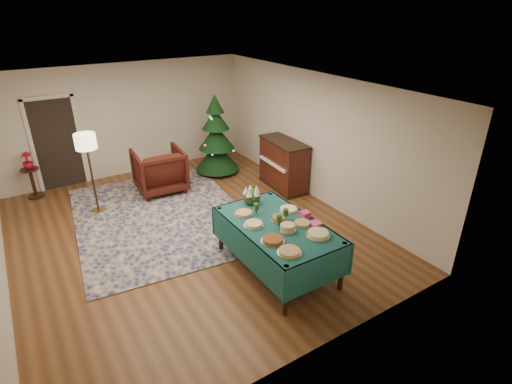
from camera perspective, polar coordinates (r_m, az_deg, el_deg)
room_shell at (r=7.15m, az=-10.45°, el=3.75°), size 7.00×7.00×7.00m
doorway at (r=10.13m, az=-26.61°, el=6.44°), size 1.08×0.04×2.16m
rug at (r=8.38m, az=-13.51°, el=-3.31°), size 3.63×4.52×0.02m
buffet_table at (r=6.32m, az=3.01°, el=-5.90°), size 1.25×2.13×0.82m
platter_0 at (r=5.57m, az=4.79°, el=-8.47°), size 0.35×0.35×0.05m
platter_1 at (r=5.98m, az=8.85°, el=-5.96°), size 0.36×0.36×0.07m
platter_2 at (r=5.80m, az=2.40°, el=-6.83°), size 0.35×0.35×0.06m
platter_3 at (r=6.05m, az=4.52°, el=-5.12°), size 0.26×0.26×0.11m
platter_4 at (r=6.25m, az=6.62°, el=-4.47°), size 0.29×0.29×0.05m
platter_5 at (r=6.17m, az=-0.34°, el=-4.64°), size 0.32×0.32×0.06m
platter_6 at (r=6.32m, az=3.32°, el=-3.81°), size 0.26×0.26×0.08m
platter_7 at (r=6.63m, az=4.67°, el=-2.48°), size 0.32×0.32×0.05m
platter_8 at (r=6.50m, az=-1.74°, el=-3.04°), size 0.31×0.31×0.05m
goblet_0 at (r=6.46m, az=0.03°, el=-2.38°), size 0.09×0.09×0.19m
goblet_1 at (r=6.31m, az=4.27°, el=-3.19°), size 0.09×0.09×0.19m
goblet_2 at (r=6.13m, az=3.35°, el=-4.08°), size 0.09×0.09×0.19m
napkin_stack at (r=6.27m, az=8.46°, el=-4.49°), size 0.17×0.17×0.04m
gift_box at (r=6.43m, az=7.03°, el=-3.24°), size 0.13×0.13×0.11m
centerpiece at (r=6.80m, az=-0.62°, el=-0.51°), size 0.30×0.30×0.34m
armchair at (r=9.31m, az=-13.64°, el=3.29°), size 1.12×1.05×1.08m
floor_lamp at (r=8.46m, az=-23.08°, el=6.02°), size 0.41×0.41×1.67m
side_table at (r=10.08m, az=-29.23°, el=1.07°), size 0.38×0.38×0.68m
potted_plant at (r=9.93m, az=-29.79°, el=3.46°), size 0.21×0.38×0.21m
christmas_tree at (r=10.00m, az=-5.69°, el=7.61°), size 1.44×1.44×1.99m
piano at (r=9.22m, az=3.93°, el=3.87°), size 0.71×1.36×1.14m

